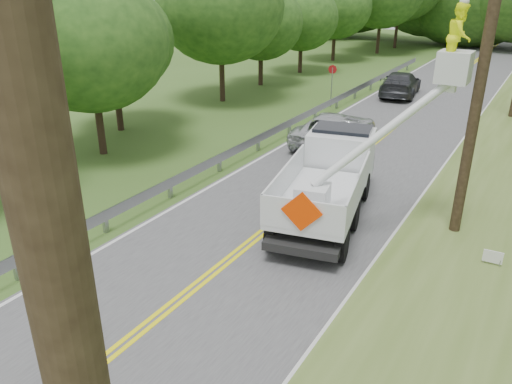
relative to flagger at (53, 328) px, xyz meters
The scene contains 10 objects.
ground 1.32m from the flagger, 51.63° to the left, with size 140.00×140.00×0.00m, color #35521C.
road 14.66m from the flagger, 88.10° to the left, with size 7.20×96.00×0.03m.
guardrail 15.92m from the flagger, 102.83° to the left, with size 0.18×48.00×0.77m.
treeline_left 32.47m from the flagger, 107.66° to the left, with size 10.04×55.57×10.45m.
flagger is the anchor object (origin of this frame).
bucket_truck 9.99m from the flagger, 79.96° to the left, with size 5.28×6.92×6.53m.
suv_silver 16.17m from the flagger, 93.67° to the left, with size 2.44×5.29×1.47m, color silver.
suv_darkgrey 27.89m from the flagger, 92.89° to the left, with size 2.11×5.20×1.51m, color #34363B.
stop_sign_permanent 23.11m from the flagger, 100.10° to the left, with size 0.52×0.06×2.46m.
yard_sign 10.51m from the flagger, 50.35° to the left, with size 0.48×0.06×0.70m.
Camera 1 is at (6.69, -5.14, 7.14)m, focal length 34.97 mm.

